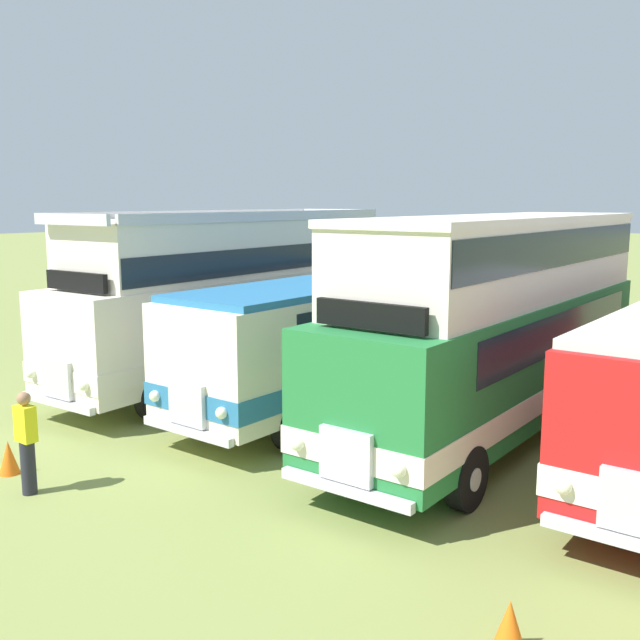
{
  "coord_description": "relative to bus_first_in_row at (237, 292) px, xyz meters",
  "views": [
    {
      "loc": [
        2.07,
        -13.7,
        4.78
      ],
      "look_at": [
        -8.56,
        0.07,
        1.89
      ],
      "focal_mm": 40.44,
      "sensor_mm": 36.0,
      "label": 1
    }
  ],
  "objects": [
    {
      "name": "bus_second_in_row",
      "position": [
        3.83,
        -0.09,
        -0.61
      ],
      "size": [
        2.64,
        10.34,
        2.99
      ],
      "color": "silver",
      "rests_on": "ground"
    },
    {
      "name": "bus_first_in_row",
      "position": [
        0.0,
        0.0,
        0.0
      ],
      "size": [
        3.05,
        11.26,
        4.52
      ],
      "color": "silver",
      "rests_on": "ground"
    },
    {
      "name": "bus_third_in_row",
      "position": [
        7.64,
        -0.34,
        0.11
      ],
      "size": [
        2.71,
        10.57,
        4.49
      ],
      "color": "#237538",
      "rests_on": "ground"
    },
    {
      "name": "cone_near_end",
      "position": [
        1.76,
        -7.62,
        -2.06
      ],
      "size": [
        0.36,
        0.36,
        0.6
      ],
      "primitive_type": "cone",
      "color": "orange",
      "rests_on": "ground"
    },
    {
      "name": "cone_mid_row",
      "position": [
        10.82,
        -7.01,
        -2.08
      ],
      "size": [
        0.36,
        0.36,
        0.57
      ],
      "primitive_type": "cone",
      "color": "orange",
      "rests_on": "ground"
    },
    {
      "name": "marshal_person",
      "position": [
        2.85,
        -7.88,
        -1.47
      ],
      "size": [
        0.36,
        0.24,
        1.73
      ],
      "color": "#23232D",
      "rests_on": "ground"
    }
  ]
}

